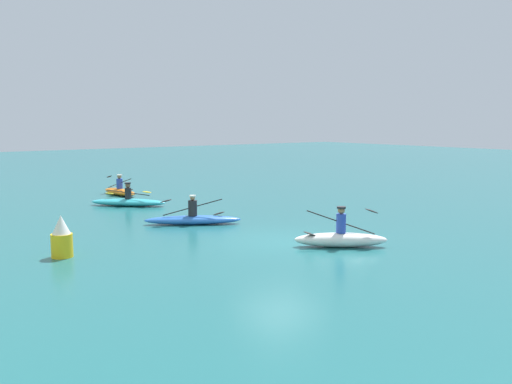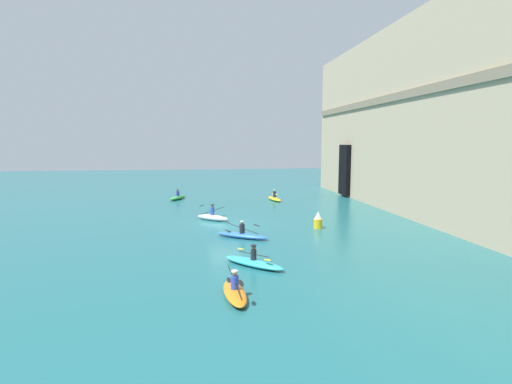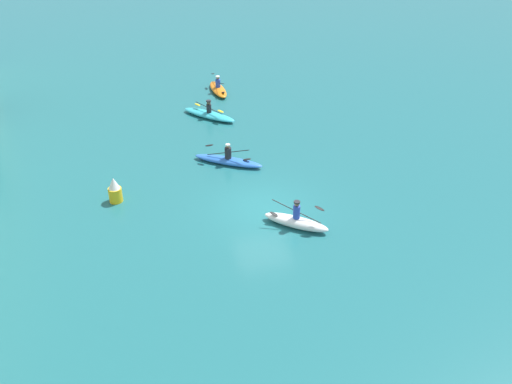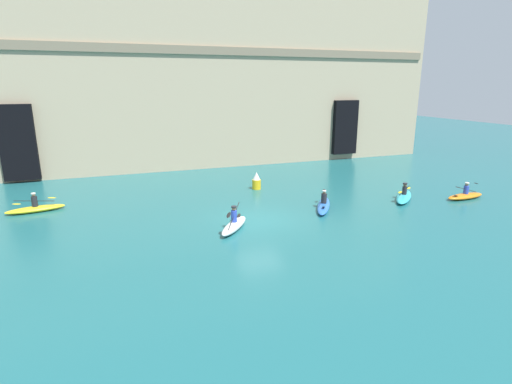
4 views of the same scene
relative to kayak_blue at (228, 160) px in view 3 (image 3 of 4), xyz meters
name	(u,v)px [view 3 (image 3 of 4)]	position (x,y,z in m)	size (l,w,h in m)	color
ground_plane	(263,208)	(-4.27, -0.66, -0.21)	(120.00, 120.00, 0.00)	#1E6066
kayak_blue	(228,160)	(0.00, 0.00, 0.00)	(2.49, 3.36, 1.09)	blue
kayak_cyan	(209,114)	(5.72, -0.06, -0.01)	(3.05, 3.02, 1.06)	#33B2C6
kayak_orange	(218,89)	(9.46, -1.30, 0.00)	(2.90, 0.99, 1.06)	orange
kayak_white	(296,221)	(-5.98, -1.64, 0.06)	(2.26, 2.61, 1.24)	white
marker_buoy	(115,191)	(-2.15, 5.55, 0.34)	(0.60, 0.60, 1.19)	yellow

